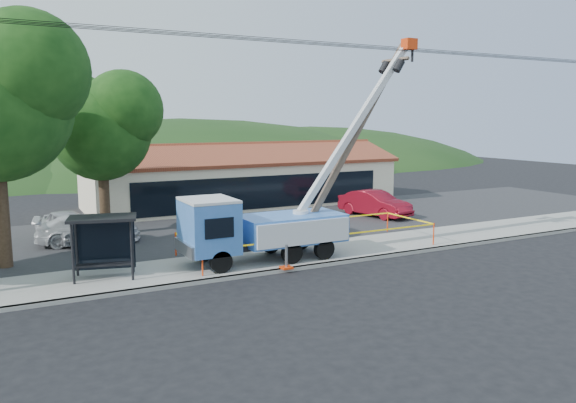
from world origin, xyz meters
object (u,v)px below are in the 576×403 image
Objects in this scene: utility_truck at (261,224)px; car_red at (374,217)px; car_silver at (69,243)px; bus_shelter at (103,232)px; car_white at (89,245)px; leaning_pole at (354,137)px.

car_red is at bearing 32.21° from utility_truck.
car_red is at bearing -13.64° from car_silver.
utility_truck is 2.53× the size of car_silver.
car_silver is at bearing 106.82° from bus_shelter.
car_red is 0.99× the size of car_white.
car_red is at bearing 33.81° from bus_shelter.
leaning_pole is (5.01, 0.24, 3.74)m from utility_truck.
utility_truck reaches higher than bus_shelter.
leaning_pole is at bearing 12.07° from bus_shelter.
utility_truck reaches higher than car_white.
bus_shelter is 0.62× the size of car_silver.
leaning_pole is 10.99m from car_red.
utility_truck is 1.17× the size of leaning_pole.
car_silver is at bearing 145.69° from leaning_pole.
leaning_pole is at bearing -146.40° from car_red.
car_red reaches higher than car_white.
bus_shelter is 7.15m from car_white.
car_silver is at bearing 129.79° from utility_truck.
car_white is (-6.24, 7.40, -1.78)m from utility_truck.
bus_shelter is 19.37m from car_red.
utility_truck is at bearing -132.92° from car_white.
bus_shelter is at bearing 178.55° from leaning_pole.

